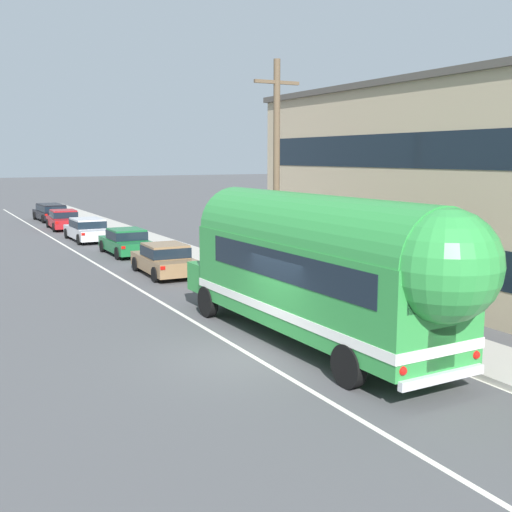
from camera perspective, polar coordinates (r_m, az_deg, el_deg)
name	(u,v)px	position (r m, az deg, el deg)	size (l,w,h in m)	color
ground_plane	(253,357)	(16.55, -0.28, -9.02)	(300.00, 300.00, 0.00)	#4C4C4F
lane_markings	(160,275)	(27.95, -8.60, -1.68)	(3.94, 80.00, 0.01)	silver
sidewalk_slab	(247,274)	(27.38, -0.83, -1.65)	(2.32, 90.00, 0.15)	#ADA89E
utility_pole	(276,175)	(23.19, 1.85, 7.25)	(1.80, 0.24, 8.50)	brown
painted_bus	(322,264)	(16.77, 5.96, -0.72)	(2.83, 11.82, 4.12)	#2D8C3D
car_lead	(165,258)	(27.77, -8.18, -0.22)	(2.03, 4.35, 1.37)	olive
car_second	(126,241)	(33.87, -11.56, 1.34)	(1.95, 4.34, 1.37)	#196633
car_third	(87,229)	(40.04, -14.89, 2.39)	(2.01, 4.78, 1.37)	silver
car_fourth	(64,219)	(46.91, -16.89, 3.21)	(2.07, 4.50, 1.37)	#A5191E
car_fifth	(50,211)	(53.12, -17.97, 3.85)	(2.05, 4.73, 1.37)	black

